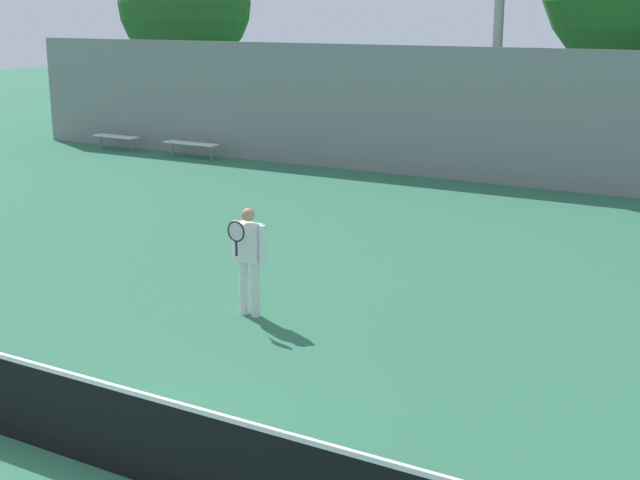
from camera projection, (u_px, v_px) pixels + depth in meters
ground_plane at (76, 460)px, 9.03m from camera, size 100.00×100.00×0.00m
tennis_net at (73, 416)px, 8.91m from camera, size 11.17×0.09×0.95m
tennis_player at (249, 255)px, 13.08m from camera, size 0.60×0.42×1.64m
bench_courtside_near at (116, 137)px, 28.96m from camera, size 1.69×0.40×0.47m
bench_courtside_far at (191, 144)px, 27.44m from camera, size 1.89×0.40×0.47m
back_fence at (553, 120)px, 22.25m from camera, size 35.29×0.06×3.52m
tree_dark_dense at (185, 3)px, 33.16m from camera, size 4.93×4.93×7.16m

